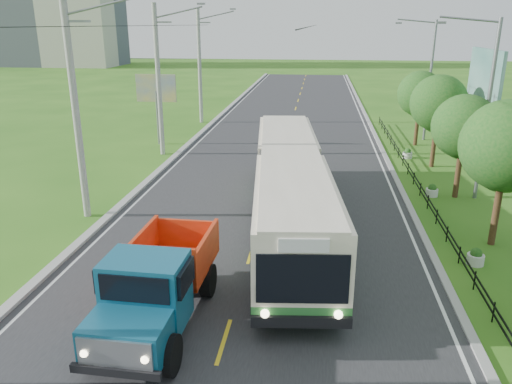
% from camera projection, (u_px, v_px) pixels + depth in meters
% --- Properties ---
extents(ground, '(240.00, 240.00, 0.00)m').
position_uv_depth(ground, '(224.00, 342.00, 14.39)').
color(ground, '#2D6517').
rests_on(ground, ground).
extents(road, '(14.00, 120.00, 0.02)m').
position_uv_depth(road, '(279.00, 161.00, 33.18)').
color(road, '#28282B').
rests_on(road, ground).
extents(curb_left, '(0.40, 120.00, 0.15)m').
position_uv_depth(curb_left, '(174.00, 157.00, 34.01)').
color(curb_left, '#9E9E99').
rests_on(curb_left, ground).
extents(curb_right, '(0.30, 120.00, 0.10)m').
position_uv_depth(curb_right, '(389.00, 164.00, 32.33)').
color(curb_right, '#9E9E99').
rests_on(curb_right, ground).
extents(edge_line_left, '(0.12, 120.00, 0.00)m').
position_uv_depth(edge_line_left, '(182.00, 158.00, 33.96)').
color(edge_line_left, silver).
rests_on(edge_line_left, road).
extents(edge_line_right, '(0.12, 120.00, 0.00)m').
position_uv_depth(edge_line_right, '(381.00, 164.00, 32.40)').
color(edge_line_right, silver).
rests_on(edge_line_right, road).
extents(centre_dash, '(0.12, 2.20, 0.00)m').
position_uv_depth(centre_dash, '(224.00, 341.00, 14.38)').
color(centre_dash, yellow).
rests_on(centre_dash, road).
extents(railing_right, '(0.04, 40.00, 0.60)m').
position_uv_depth(railing_right, '(420.00, 190.00, 26.51)').
color(railing_right, black).
rests_on(railing_right, ground).
extents(pole_near, '(3.51, 0.32, 10.00)m').
position_uv_depth(pole_near, '(76.00, 109.00, 22.19)').
color(pole_near, gray).
rests_on(pole_near, ground).
extents(pole_mid, '(3.51, 0.32, 10.00)m').
position_uv_depth(pole_mid, '(159.00, 80.00, 33.47)').
color(pole_mid, gray).
rests_on(pole_mid, ground).
extents(pole_far, '(3.51, 0.32, 10.00)m').
position_uv_depth(pole_far, '(200.00, 66.00, 44.75)').
color(pole_far, gray).
rests_on(pole_far, ground).
extents(tree_third, '(3.60, 3.62, 6.00)m').
position_uv_depth(tree_third, '(506.00, 150.00, 19.60)').
color(tree_third, '#382314').
rests_on(tree_third, ground).
extents(tree_fourth, '(3.24, 3.31, 5.40)m').
position_uv_depth(tree_fourth, '(464.00, 130.00, 25.37)').
color(tree_fourth, '#382314').
rests_on(tree_fourth, ground).
extents(tree_fifth, '(3.48, 3.52, 5.80)m').
position_uv_depth(tree_fifth, '(439.00, 106.00, 30.92)').
color(tree_fifth, '#382314').
rests_on(tree_fifth, ground).
extents(tree_back, '(3.30, 3.36, 5.50)m').
position_uv_depth(tree_back, '(420.00, 96.00, 36.63)').
color(tree_back, '#382314').
rests_on(tree_back, ground).
extents(streetlight_mid, '(3.02, 0.20, 9.07)m').
position_uv_depth(streetlight_mid, '(485.00, 104.00, 24.72)').
color(streetlight_mid, slate).
rests_on(streetlight_mid, ground).
extents(streetlight_far, '(3.02, 0.20, 9.07)m').
position_uv_depth(streetlight_far, '(428.00, 76.00, 37.88)').
color(streetlight_far, slate).
rests_on(streetlight_far, ground).
extents(planter_near, '(0.64, 0.64, 0.67)m').
position_uv_depth(planter_near, '(476.00, 257.00, 18.92)').
color(planter_near, silver).
rests_on(planter_near, ground).
extents(planter_mid, '(0.64, 0.64, 0.67)m').
position_uv_depth(planter_mid, '(432.00, 191.00, 26.44)').
color(planter_mid, silver).
rests_on(planter_mid, ground).
extents(planter_far, '(0.64, 0.64, 0.67)m').
position_uv_depth(planter_far, '(407.00, 154.00, 33.96)').
color(planter_far, silver).
rests_on(planter_far, ground).
extents(billboard_left, '(3.00, 0.20, 5.20)m').
position_uv_depth(billboard_left, '(156.00, 93.00, 36.82)').
color(billboard_left, slate).
rests_on(billboard_left, ground).
extents(billboard_right, '(0.24, 6.00, 7.30)m').
position_uv_depth(billboard_right, '(484.00, 82.00, 30.03)').
color(billboard_right, slate).
rests_on(billboard_right, ground).
extents(apartment_far, '(24.00, 14.00, 26.00)m').
position_uv_depth(apartment_far, '(10.00, 7.00, 132.43)').
color(apartment_far, '#B7B2A3').
rests_on(apartment_far, ground).
extents(bus, '(4.59, 17.81, 3.40)m').
position_uv_depth(bus, '(290.00, 183.00, 21.89)').
color(bus, '#2F7634').
rests_on(bus, ground).
extents(dump_truck, '(2.62, 6.31, 2.62)m').
position_uv_depth(dump_truck, '(157.00, 280.00, 14.80)').
color(dump_truck, '#135675').
rests_on(dump_truck, ground).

